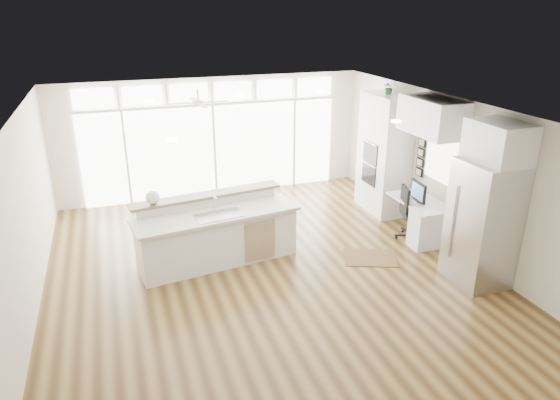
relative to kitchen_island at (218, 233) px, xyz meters
name	(u,v)px	position (x,y,z in m)	size (l,w,h in m)	color
floor	(267,272)	(0.68, -0.60, -0.57)	(7.00, 8.00, 0.02)	#452F15
ceiling	(265,111)	(0.68, -0.60, 2.14)	(7.00, 8.00, 0.02)	white
wall_back	(213,137)	(0.68, 3.40, 0.79)	(7.00, 0.04, 2.70)	beige
wall_front	(403,352)	(0.68, -4.60, 0.79)	(7.00, 0.04, 2.70)	beige
wall_left	(21,226)	(-2.82, -0.60, 0.79)	(0.04, 8.00, 2.70)	beige
wall_right	(452,174)	(4.18, -0.60, 0.79)	(0.04, 8.00, 2.70)	beige
glass_wall	(214,151)	(0.68, 3.34, 0.49)	(5.80, 0.06, 2.08)	white
transom_row	(211,92)	(0.68, 3.34, 1.82)	(5.90, 0.06, 0.40)	white
desk_window	(441,159)	(4.14, -0.30, 0.99)	(0.04, 0.85, 0.85)	silver
ceiling_fan	(198,97)	(0.18, 2.20, 1.92)	(1.16, 1.16, 0.32)	silver
recessed_lights	(261,110)	(0.68, -0.40, 2.12)	(3.40, 3.00, 0.02)	#EDE4C9
oven_cabinet	(384,154)	(3.85, 1.20, 0.69)	(0.64, 1.20, 2.50)	silver
desk_nook	(419,220)	(3.81, -0.30, -0.18)	(0.72, 1.30, 0.76)	silver
upper_cabinets	(432,116)	(3.85, -0.30, 1.79)	(0.64, 1.30, 0.64)	silver
refrigerator	(482,224)	(3.79, -1.95, 0.44)	(0.76, 0.90, 2.00)	#B7B6BB
fridge_cabinet	(499,142)	(3.85, -1.95, 1.74)	(0.64, 0.90, 0.60)	silver
framed_photos	(421,157)	(4.14, 0.32, 0.84)	(0.06, 0.22, 0.80)	black
kitchen_island	(218,233)	(0.00, 0.00, 0.00)	(2.80, 1.05, 1.11)	silver
rug	(370,258)	(2.56, -0.74, -0.55)	(0.92, 0.66, 0.01)	#3A2312
office_chair	(414,213)	(3.69, -0.30, -0.04)	(0.54, 0.50, 1.04)	black
fishbowl	(153,197)	(-1.00, 0.27, 0.67)	(0.23, 0.23, 0.23)	silver
monitor	(418,191)	(3.73, -0.30, 0.40)	(0.08, 0.48, 0.40)	black
keyboard	(409,202)	(3.56, -0.30, 0.21)	(0.11, 0.29, 0.01)	silver
potted_plant	(389,89)	(3.85, 1.20, 2.05)	(0.24, 0.27, 0.21)	#2F5424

